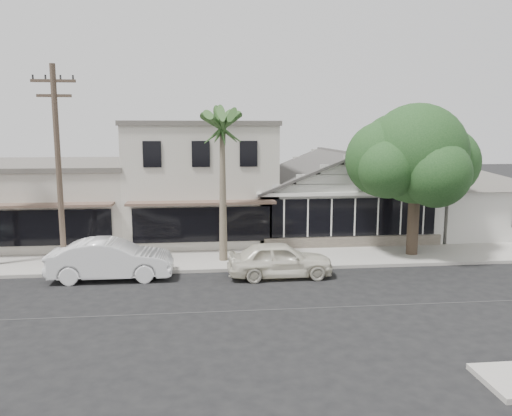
{
  "coord_description": "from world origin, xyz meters",
  "views": [
    {
      "loc": [
        -2.9,
        -16.71,
        6.32
      ],
      "look_at": [
        -0.48,
        6.0,
        2.71
      ],
      "focal_mm": 35.0,
      "sensor_mm": 36.0,
      "label": 1
    }
  ],
  "objects": [
    {
      "name": "ground",
      "position": [
        0.0,
        0.0,
        0.0
      ],
      "size": [
        140.0,
        140.0,
        0.0
      ],
      "primitive_type": "plane",
      "color": "black",
      "rests_on": "ground"
    },
    {
      "name": "sidewalk_north",
      "position": [
        -8.0,
        6.75,
        0.07
      ],
      "size": [
        90.0,
        3.5,
        0.15
      ],
      "primitive_type": "cube",
      "color": "#9E9991",
      "rests_on": "ground"
    },
    {
      "name": "corner_shop",
      "position": [
        5.0,
        12.47,
        2.62
      ],
      "size": [
        10.4,
        8.6,
        5.1
      ],
      "color": "beige",
      "rests_on": "ground"
    },
    {
      "name": "side_cottage",
      "position": [
        13.2,
        11.5,
        1.5
      ],
      "size": [
        6.0,
        6.0,
        3.0
      ],
      "primitive_type": "cube",
      "color": "beige",
      "rests_on": "ground"
    },
    {
      "name": "row_building_near",
      "position": [
        -3.0,
        13.5,
        3.25
      ],
      "size": [
        8.0,
        10.0,
        6.5
      ],
      "primitive_type": "cube",
      "color": "beige",
      "rests_on": "ground"
    },
    {
      "name": "row_building_midnear",
      "position": [
        -12.0,
        13.5,
        2.1
      ],
      "size": [
        10.0,
        10.0,
        4.2
      ],
      "primitive_type": "cube",
      "color": "#B0AA9E",
      "rests_on": "ground"
    },
    {
      "name": "utility_pole",
      "position": [
        -9.0,
        5.2,
        4.79
      ],
      "size": [
        1.8,
        0.24,
        9.0
      ],
      "color": "brown",
      "rests_on": "ground"
    },
    {
      "name": "car_0",
      "position": [
        0.34,
        3.95,
        0.77
      ],
      "size": [
        4.55,
        1.9,
        1.54
      ],
      "primitive_type": "imported",
      "rotation": [
        0.0,
        0.0,
        1.59
      ],
      "color": "silver",
      "rests_on": "ground"
    },
    {
      "name": "car_1",
      "position": [
        -6.86,
        4.41,
        0.85
      ],
      "size": [
        5.17,
        1.81,
        1.7
      ],
      "primitive_type": "imported",
      "rotation": [
        0.0,
        0.0,
        1.57
      ],
      "color": "white",
      "rests_on": "ground"
    },
    {
      "name": "shade_tree",
      "position": [
        7.37,
        6.86,
        4.99
      ],
      "size": [
        6.83,
        6.18,
        7.58
      ],
      "rotation": [
        0.0,
        0.0,
        -0.17
      ],
      "color": "#4C3E2E",
      "rests_on": "ground"
    },
    {
      "name": "palm_east",
      "position": [
        -2.0,
        6.46,
        6.54
      ],
      "size": [
        3.07,
        3.07,
        7.71
      ],
      "color": "#726651",
      "rests_on": "ground"
    }
  ]
}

